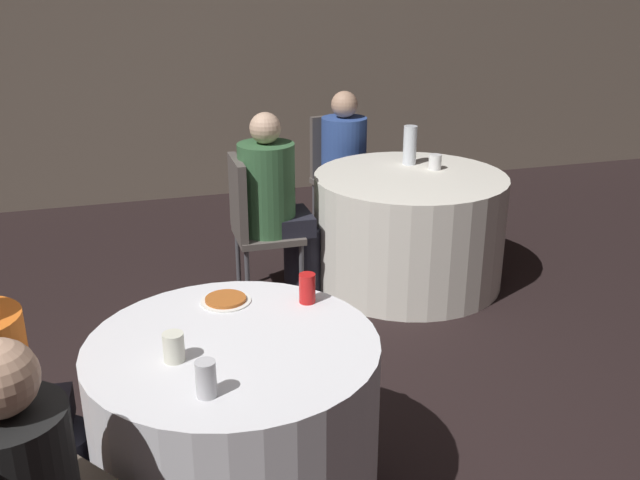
{
  "coord_description": "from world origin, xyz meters",
  "views": [
    {
      "loc": [
        -0.54,
        -2.34,
        2.0
      ],
      "look_at": [
        0.31,
        0.54,
        0.84
      ],
      "focal_mm": 40.0,
      "sensor_mm": 36.0,
      "label": 1
    }
  ],
  "objects_px": {
    "person_green_jacket": "(277,206)",
    "bottle_far": "(410,145)",
    "person_blue_shirt": "(348,167)",
    "person_orange_shirt": "(6,410)",
    "table_near": "(237,429)",
    "pizza_plate_near": "(226,300)",
    "table_far": "(408,229)",
    "chair_far_west": "(252,218)",
    "soda_can_red": "(307,288)",
    "soda_can_silver": "(206,379)",
    "chair_far_north": "(338,166)"
  },
  "relations": [
    {
      "from": "person_blue_shirt",
      "to": "pizza_plate_near",
      "type": "relative_size",
      "value": 5.57
    },
    {
      "from": "person_orange_shirt",
      "to": "soda_can_silver",
      "type": "bearing_deg",
      "value": 64.59
    },
    {
      "from": "table_far",
      "to": "chair_far_west",
      "type": "xyz_separation_m",
      "value": [
        -1.04,
        0.01,
        0.18
      ]
    },
    {
      "from": "bottle_far",
      "to": "soda_can_silver",
      "type": "bearing_deg",
      "value": -125.33
    },
    {
      "from": "table_near",
      "to": "chair_far_north",
      "type": "bearing_deg",
      "value": 65.39
    },
    {
      "from": "person_green_jacket",
      "to": "chair_far_north",
      "type": "bearing_deg",
      "value": 145.32
    },
    {
      "from": "person_orange_shirt",
      "to": "person_blue_shirt",
      "type": "bearing_deg",
      "value": 144.92
    },
    {
      "from": "pizza_plate_near",
      "to": "chair_far_north",
      "type": "bearing_deg",
      "value": 63.14
    },
    {
      "from": "table_near",
      "to": "person_blue_shirt",
      "type": "bearing_deg",
      "value": 63.67
    },
    {
      "from": "table_far",
      "to": "person_green_jacket",
      "type": "distance_m",
      "value": 0.91
    },
    {
      "from": "table_near",
      "to": "bottle_far",
      "type": "bearing_deg",
      "value": 53.11
    },
    {
      "from": "person_blue_shirt",
      "to": "soda_can_red",
      "type": "height_order",
      "value": "person_blue_shirt"
    },
    {
      "from": "table_near",
      "to": "chair_far_north",
      "type": "xyz_separation_m",
      "value": [
        1.31,
        2.86,
        0.18
      ]
    },
    {
      "from": "table_near",
      "to": "soda_can_silver",
      "type": "xyz_separation_m",
      "value": [
        -0.13,
        -0.31,
        0.43
      ]
    },
    {
      "from": "person_blue_shirt",
      "to": "person_green_jacket",
      "type": "height_order",
      "value": "person_green_jacket"
    },
    {
      "from": "person_orange_shirt",
      "to": "table_far",
      "type": "bearing_deg",
      "value": 131.91
    },
    {
      "from": "person_green_jacket",
      "to": "person_orange_shirt",
      "type": "bearing_deg",
      "value": -36.98
    },
    {
      "from": "table_far",
      "to": "bottle_far",
      "type": "relative_size",
      "value": 4.77
    },
    {
      "from": "table_far",
      "to": "soda_can_red",
      "type": "bearing_deg",
      "value": -125.31
    },
    {
      "from": "table_far",
      "to": "person_blue_shirt",
      "type": "height_order",
      "value": "person_blue_shirt"
    },
    {
      "from": "person_green_jacket",
      "to": "soda_can_red",
      "type": "height_order",
      "value": "person_green_jacket"
    },
    {
      "from": "chair_far_north",
      "to": "soda_can_silver",
      "type": "bearing_deg",
      "value": 56.54
    },
    {
      "from": "soda_can_silver",
      "to": "person_green_jacket",
      "type": "bearing_deg",
      "value": 71.4
    },
    {
      "from": "chair_far_west",
      "to": "person_orange_shirt",
      "type": "relative_size",
      "value": 0.82
    },
    {
      "from": "table_near",
      "to": "person_green_jacket",
      "type": "relative_size",
      "value": 0.89
    },
    {
      "from": "person_blue_shirt",
      "to": "person_orange_shirt",
      "type": "xyz_separation_m",
      "value": [
        -2.12,
        -2.65,
        -0.01
      ]
    },
    {
      "from": "table_near",
      "to": "person_orange_shirt",
      "type": "distance_m",
      "value": 0.81
    },
    {
      "from": "chair_far_north",
      "to": "table_far",
      "type": "bearing_deg",
      "value": 90.0
    },
    {
      "from": "table_far",
      "to": "table_near",
      "type": "bearing_deg",
      "value": -128.78
    },
    {
      "from": "table_near",
      "to": "pizza_plate_near",
      "type": "xyz_separation_m",
      "value": [
        0.03,
        0.34,
        0.38
      ]
    },
    {
      "from": "person_orange_shirt",
      "to": "person_green_jacket",
      "type": "height_order",
      "value": "person_green_jacket"
    },
    {
      "from": "chair_far_west",
      "to": "soda_can_red",
      "type": "height_order",
      "value": "chair_far_west"
    },
    {
      "from": "person_green_jacket",
      "to": "pizza_plate_near",
      "type": "bearing_deg",
      "value": -19.92
    },
    {
      "from": "table_near",
      "to": "person_orange_shirt",
      "type": "xyz_separation_m",
      "value": [
        -0.78,
        0.05,
        0.2
      ]
    },
    {
      "from": "chair_far_west",
      "to": "soda_can_red",
      "type": "bearing_deg",
      "value": -2.62
    },
    {
      "from": "person_orange_shirt",
      "to": "table_near",
      "type": "bearing_deg",
      "value": 90.0
    },
    {
      "from": "table_far",
      "to": "chair_far_north",
      "type": "bearing_deg",
      "value": 98.99
    },
    {
      "from": "person_orange_shirt",
      "to": "chair_far_west",
      "type": "bearing_deg",
      "value": 149.44
    },
    {
      "from": "bottle_far",
      "to": "person_green_jacket",
      "type": "bearing_deg",
      "value": -165.65
    },
    {
      "from": "person_blue_shirt",
      "to": "table_far",
      "type": "bearing_deg",
      "value": 90.0
    },
    {
      "from": "table_far",
      "to": "pizza_plate_near",
      "type": "height_order",
      "value": "pizza_plate_near"
    },
    {
      "from": "table_far",
      "to": "chair_far_west",
      "type": "distance_m",
      "value": 1.06
    },
    {
      "from": "table_near",
      "to": "bottle_far",
      "type": "distance_m",
      "value": 2.66
    },
    {
      "from": "chair_far_west",
      "to": "person_green_jacket",
      "type": "height_order",
      "value": "person_green_jacket"
    },
    {
      "from": "table_near",
      "to": "person_orange_shirt",
      "type": "bearing_deg",
      "value": 176.45
    },
    {
      "from": "person_orange_shirt",
      "to": "bottle_far",
      "type": "relative_size",
      "value": 4.28
    },
    {
      "from": "chair_far_north",
      "to": "person_blue_shirt",
      "type": "relative_size",
      "value": 0.81
    },
    {
      "from": "table_far",
      "to": "pizza_plate_near",
      "type": "distance_m",
      "value": 2.11
    },
    {
      "from": "person_orange_shirt",
      "to": "soda_can_silver",
      "type": "height_order",
      "value": "person_orange_shirt"
    },
    {
      "from": "person_green_jacket",
      "to": "bottle_far",
      "type": "height_order",
      "value": "person_green_jacket"
    }
  ]
}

